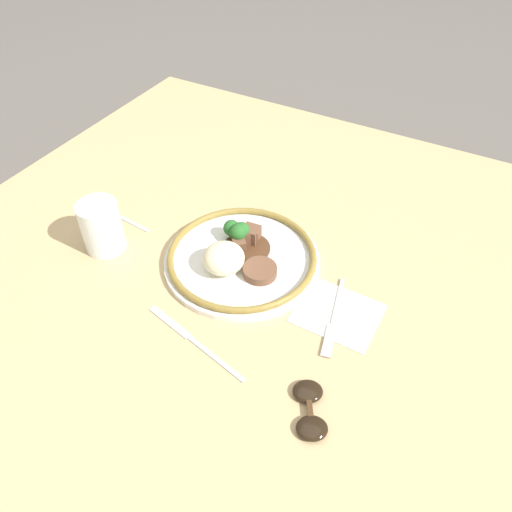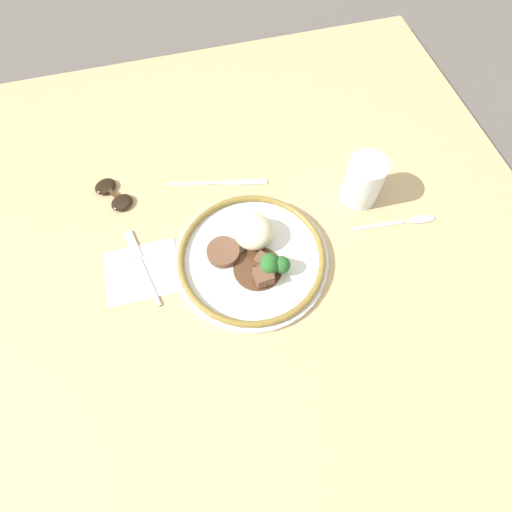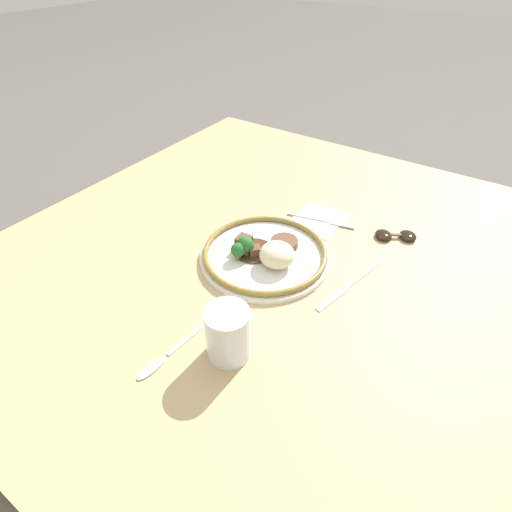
{
  "view_description": "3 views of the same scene",
  "coord_description": "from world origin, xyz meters",
  "px_view_note": "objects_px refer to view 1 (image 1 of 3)",
  "views": [
    {
      "loc": [
        -0.3,
        0.53,
        0.68
      ],
      "look_at": [
        0.0,
        -0.03,
        0.07
      ],
      "focal_mm": 35.0,
      "sensor_mm": 36.0,
      "label": 1
    },
    {
      "loc": [
        -0.05,
        -0.34,
        0.7
      ],
      "look_at": [
        0.04,
        -0.03,
        0.07
      ],
      "focal_mm": 28.0,
      "sensor_mm": 36.0,
      "label": 2
    },
    {
      "loc": [
        0.6,
        0.33,
        0.59
      ],
      "look_at": [
        0.06,
        -0.03,
        0.06
      ],
      "focal_mm": 28.0,
      "sensor_mm": 36.0,
      "label": 3
    }
  ],
  "objects_px": {
    "juice_glass": "(102,229)",
    "sunglasses": "(310,409)",
    "knife": "(191,339)",
    "fork": "(333,323)",
    "plate": "(240,256)",
    "spoon": "(105,209)"
  },
  "relations": [
    {
      "from": "spoon",
      "to": "sunglasses",
      "type": "bearing_deg",
      "value": 165.05
    },
    {
      "from": "juice_glass",
      "to": "sunglasses",
      "type": "bearing_deg",
      "value": 165.12
    },
    {
      "from": "fork",
      "to": "sunglasses",
      "type": "xyz_separation_m",
      "value": [
        -0.03,
        0.16,
        0.0
      ]
    },
    {
      "from": "fork",
      "to": "plate",
      "type": "bearing_deg",
      "value": -117.02
    },
    {
      "from": "spoon",
      "to": "sunglasses",
      "type": "relative_size",
      "value": 1.64
    },
    {
      "from": "juice_glass",
      "to": "sunglasses",
      "type": "relative_size",
      "value": 0.95
    },
    {
      "from": "plate",
      "to": "sunglasses",
      "type": "distance_m",
      "value": 0.31
    },
    {
      "from": "sunglasses",
      "to": "juice_glass",
      "type": "bearing_deg",
      "value": -45.13
    },
    {
      "from": "plate",
      "to": "spoon",
      "type": "relative_size",
      "value": 1.66
    },
    {
      "from": "plate",
      "to": "knife",
      "type": "height_order",
      "value": "plate"
    },
    {
      "from": "plate",
      "to": "juice_glass",
      "type": "bearing_deg",
      "value": 19.09
    },
    {
      "from": "plate",
      "to": "fork",
      "type": "distance_m",
      "value": 0.21
    },
    {
      "from": "fork",
      "to": "juice_glass",
      "type": "bearing_deg",
      "value": -98.54
    },
    {
      "from": "juice_glass",
      "to": "knife",
      "type": "distance_m",
      "value": 0.28
    },
    {
      "from": "plate",
      "to": "fork",
      "type": "bearing_deg",
      "value": 165.69
    },
    {
      "from": "plate",
      "to": "spoon",
      "type": "distance_m",
      "value": 0.32
    },
    {
      "from": "juice_glass",
      "to": "spoon",
      "type": "height_order",
      "value": "juice_glass"
    },
    {
      "from": "knife",
      "to": "sunglasses",
      "type": "xyz_separation_m",
      "value": [
        -0.21,
        0.02,
        0.01
      ]
    },
    {
      "from": "fork",
      "to": "knife",
      "type": "xyz_separation_m",
      "value": [
        0.18,
        0.13,
        -0.0
      ]
    },
    {
      "from": "juice_glass",
      "to": "knife",
      "type": "height_order",
      "value": "juice_glass"
    },
    {
      "from": "juice_glass",
      "to": "sunglasses",
      "type": "height_order",
      "value": "juice_glass"
    },
    {
      "from": "knife",
      "to": "plate",
      "type": "bearing_deg",
      "value": -71.02
    }
  ]
}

